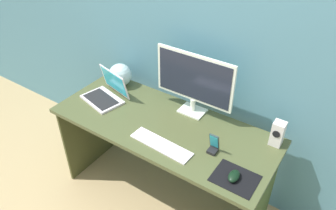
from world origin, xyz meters
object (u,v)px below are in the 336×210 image
at_px(phone_in_dock, 213,146).
at_px(monitor, 194,81).
at_px(laptop, 106,94).
at_px(fishbowl, 120,75).
at_px(mouse, 234,176).
at_px(keyboard_external, 161,145).
at_px(speaker_right, 278,134).

bearing_deg(phone_in_dock, monitor, 137.88).
bearing_deg(laptop, fishbowl, 100.80).
distance_m(mouse, phone_in_dock, 0.24).
distance_m(keyboard_external, phone_in_dock, 0.33).
xyz_separation_m(monitor, laptop, (-0.62, -0.22, -0.21)).
distance_m(laptop, phone_in_dock, 0.94).
xyz_separation_m(laptop, mouse, (1.13, -0.19, -0.02)).
relative_size(monitor, phone_in_dock, 4.20).
bearing_deg(keyboard_external, fishbowl, 152.10).
distance_m(speaker_right, keyboard_external, 0.72).
height_order(monitor, mouse, monitor).
distance_m(monitor, mouse, 0.70).
relative_size(laptop, phone_in_dock, 2.55).
distance_m(fishbowl, keyboard_external, 0.80).
bearing_deg(speaker_right, monitor, 179.96).
distance_m(laptop, fishbowl, 0.22).
bearing_deg(laptop, keyboard_external, -17.08).
height_order(keyboard_external, mouse, mouse).
bearing_deg(speaker_right, laptop, -169.93).
relative_size(speaker_right, keyboard_external, 0.40).
bearing_deg(mouse, phone_in_dock, 142.88).
xyz_separation_m(keyboard_external, phone_in_dock, (0.29, 0.13, 0.04)).
distance_m(monitor, laptop, 0.69).
xyz_separation_m(laptop, keyboard_external, (0.64, -0.20, -0.04)).
height_order(monitor, speaker_right, monitor).
height_order(laptop, keyboard_external, laptop).
relative_size(speaker_right, fishbowl, 0.93).
xyz_separation_m(speaker_right, phone_in_dock, (-0.29, -0.28, -0.04)).
bearing_deg(phone_in_dock, fishbowl, 164.17).
bearing_deg(phone_in_dock, speaker_right, 43.82).
relative_size(laptop, mouse, 3.50).
height_order(monitor, fishbowl, monitor).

